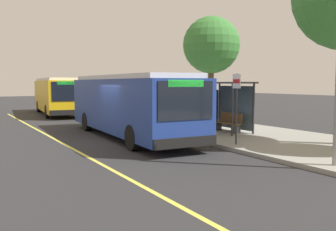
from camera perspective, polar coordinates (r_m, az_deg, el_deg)
ground_plane at (r=16.58m, az=-7.85°, el=-3.99°), size 120.00×120.00×0.00m
sidewalk_curb at (r=19.63m, az=8.55°, el=-2.36°), size 44.00×6.40×0.15m
lane_stripe_center at (r=15.87m, az=-15.22°, el=-4.51°), size 36.00×0.14×0.01m
transit_bus_main at (r=17.64m, az=-6.03°, el=1.86°), size 10.92×3.11×2.95m
transit_bus_second at (r=31.70m, az=-16.66°, el=3.09°), size 10.68×3.60×2.95m
bus_shelter at (r=18.85m, az=8.85°, el=2.95°), size 2.90×1.60×2.48m
waiting_bench at (r=18.68m, az=9.28°, el=-1.03°), size 1.60×0.48×0.95m
route_sign_post at (r=14.86m, az=10.48°, el=2.52°), size 0.44×0.08×2.80m
pedestrian_commuter at (r=17.44m, az=4.81°, el=0.19°), size 0.24×0.40×1.69m
street_tree_downstreet at (r=23.46m, az=6.66°, el=10.63°), size 3.51×3.51×6.51m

